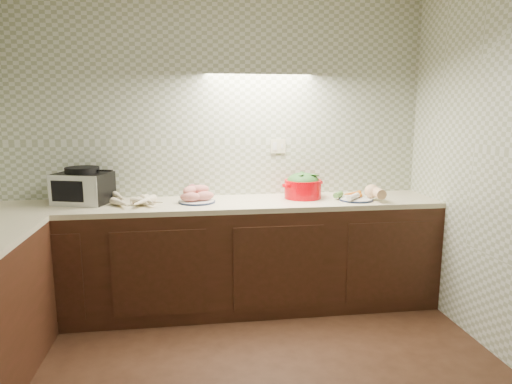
{
  "coord_description": "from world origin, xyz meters",
  "views": [
    {
      "loc": [
        -0.19,
        -2.1,
        1.63
      ],
      "look_at": [
        0.28,
        1.25,
        1.02
      ],
      "focal_mm": 32.0,
      "sensor_mm": 36.0,
      "label": 1
    }
  ],
  "objects": [
    {
      "name": "room",
      "position": [
        0.0,
        0.0,
        1.63
      ],
      "size": [
        3.6,
        3.6,
        2.6
      ],
      "color": "black",
      "rests_on": "ground"
    },
    {
      "name": "counter",
      "position": [
        -0.68,
        0.68,
        0.45
      ],
      "size": [
        3.6,
        3.6,
        0.9
      ],
      "color": "black",
      "rests_on": "ground"
    },
    {
      "name": "toaster_oven",
      "position": [
        -1.05,
        1.61,
        1.03
      ],
      "size": [
        0.48,
        0.42,
        0.29
      ],
      "rotation": [
        0.0,
        0.0,
        -0.31
      ],
      "color": "black",
      "rests_on": "counter"
    },
    {
      "name": "parsnip_pile",
      "position": [
        -0.63,
        1.49,
        0.94
      ],
      "size": [
        0.44,
        0.46,
        0.08
      ],
      "color": "beige",
      "rests_on": "counter"
    },
    {
      "name": "sweet_potato_plate",
      "position": [
        -0.17,
        1.52,
        0.95
      ],
      "size": [
        0.3,
        0.29,
        0.13
      ],
      "rotation": [
        0.0,
        0.0,
        0.37
      ],
      "color": "#121B38",
      "rests_on": "counter"
    },
    {
      "name": "onion_bowl",
      "position": [
        -0.18,
        1.63,
        0.95
      ],
      "size": [
        0.17,
        0.17,
        0.13
      ],
      "color": "black",
      "rests_on": "counter"
    },
    {
      "name": "dutch_oven",
      "position": [
        0.72,
        1.57,
        1.0
      ],
      "size": [
        0.41,
        0.41,
        0.21
      ],
      "rotation": [
        0.0,
        0.0,
        0.43
      ],
      "color": "#D40008",
      "rests_on": "counter"
    },
    {
      "name": "veg_plate",
      "position": [
        1.19,
        1.41,
        0.95
      ],
      "size": [
        0.4,
        0.28,
        0.13
      ],
      "rotation": [
        0.0,
        0.0,
        -0.2
      ],
      "color": "#121B38",
      "rests_on": "counter"
    }
  ]
}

